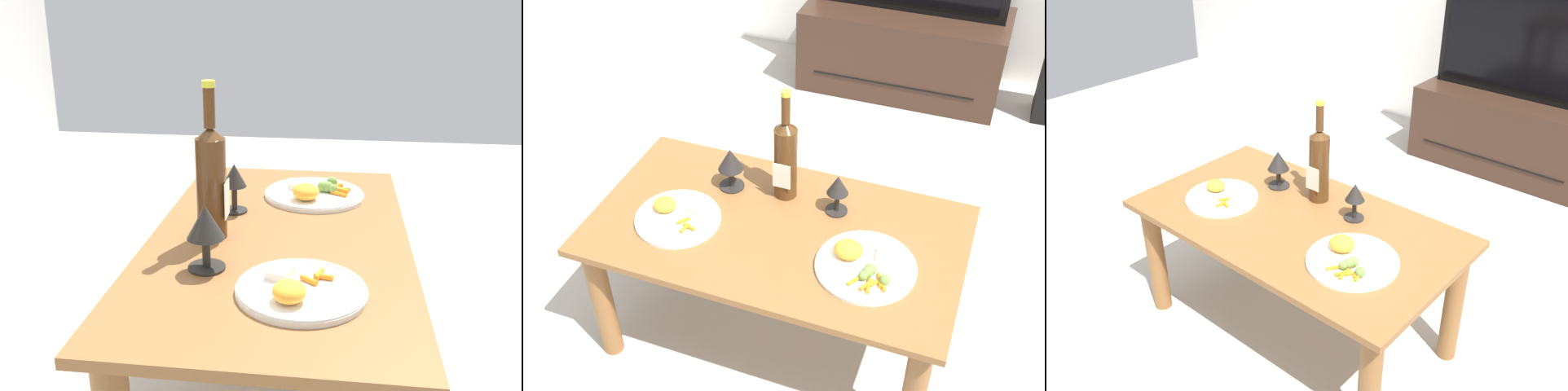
{
  "view_description": "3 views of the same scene",
  "coord_description": "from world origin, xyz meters",
  "views": [
    {
      "loc": [
        -1.38,
        -0.13,
        1.1
      ],
      "look_at": [
        0.05,
        0.05,
        0.6
      ],
      "focal_mm": 40.44,
      "sensor_mm": 36.0,
      "label": 1
    },
    {
      "loc": [
        0.56,
        -1.45,
        1.92
      ],
      "look_at": [
        0.0,
        0.05,
        0.6
      ],
      "focal_mm": 46.12,
      "sensor_mm": 36.0,
      "label": 2
    },
    {
      "loc": [
        1.16,
        -1.29,
        1.61
      ],
      "look_at": [
        -0.02,
        0.09,
        0.57
      ],
      "focal_mm": 39.72,
      "sensor_mm": 36.0,
      "label": 3
    }
  ],
  "objects": [
    {
      "name": "ground_plane",
      "position": [
        0.0,
        0.0,
        0.0
      ],
      "size": [
        6.4,
        6.4,
        0.0
      ],
      "primitive_type": "plane",
      "color": "#B7B2A8"
    },
    {
      "name": "dinner_plate_left",
      "position": [
        -0.31,
        -0.07,
        0.53
      ],
      "size": [
        0.27,
        0.27,
        0.05
      ],
      "color": "white",
      "rests_on": "dining_table"
    },
    {
      "name": "dinner_plate_right",
      "position": [
        0.3,
        -0.07,
        0.53
      ],
      "size": [
        0.3,
        0.3,
        0.06
      ],
      "color": "white",
      "rests_on": "dining_table"
    },
    {
      "name": "wine_bottle",
      "position": [
        -0.03,
        0.17,
        0.67
      ],
      "size": [
        0.08,
        0.08,
        0.39
      ],
      "color": "#4C2D14",
      "rests_on": "dining_table"
    },
    {
      "name": "goblet_right",
      "position": [
        0.15,
        0.14,
        0.61
      ],
      "size": [
        0.07,
        0.07,
        0.14
      ],
      "color": "black",
      "rests_on": "dining_table"
    },
    {
      "name": "tv_stand",
      "position": [
        0.01,
        1.89,
        0.23
      ],
      "size": [
        1.07,
        0.48,
        0.45
      ],
      "color": "#382319",
      "rests_on": "ground_plane"
    },
    {
      "name": "goblet_left",
      "position": [
        -0.22,
        0.14,
        0.62
      ],
      "size": [
        0.08,
        0.08,
        0.15
      ],
      "color": "black",
      "rests_on": "dining_table"
    },
    {
      "name": "dining_table",
      "position": [
        0.0,
        0.0,
        0.41
      ],
      "size": [
        1.17,
        0.65,
        0.51
      ],
      "color": "brown",
      "rests_on": "ground_plane"
    }
  ]
}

